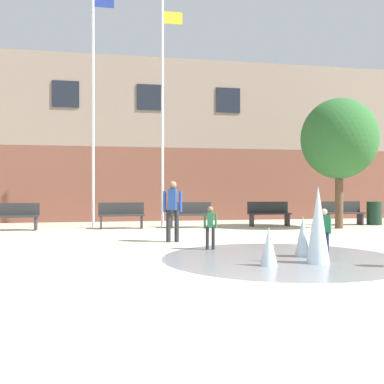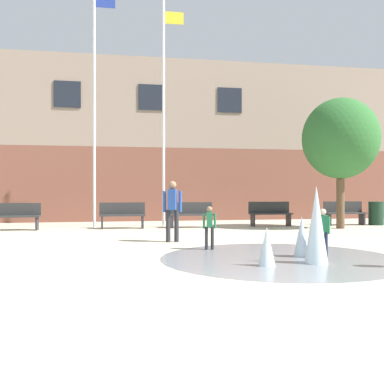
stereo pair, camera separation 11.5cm
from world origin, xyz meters
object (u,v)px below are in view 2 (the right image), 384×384
object	(u,v)px
park_bench_center	(122,215)
trash_can	(376,213)
park_bench_left_of_flagpoles	(16,216)
park_bench_near_trashcan	(270,213)
park_bench_far_right	(344,213)
adult_near_bench	(172,206)
park_bench_under_right_flagpole	(191,214)
street_tree_near_building	(341,139)
flagpole_left	(95,99)
child_with_pink_shirt	(323,229)
flagpole_right	(164,107)
child_running	(209,224)

from	to	relation	value
park_bench_center	trash_can	size ratio (longest dim) A/B	1.78
park_bench_left_of_flagpoles	park_bench_center	world-z (taller)	same
park_bench_near_trashcan	park_bench_far_right	distance (m)	2.97
park_bench_left_of_flagpoles	adult_near_bench	xyz separation A→B (m)	(4.73, -4.28, 0.45)
park_bench_left_of_flagpoles	park_bench_under_right_flagpole	bearing A→B (deg)	0.06
park_bench_far_right	trash_can	bearing A→B (deg)	-6.41
park_bench_under_right_flagpole	adult_near_bench	distance (m)	4.50
trash_can	street_tree_near_building	world-z (taller)	street_tree_near_building
flagpole_left	park_bench_left_of_flagpoles	bearing A→B (deg)	-165.05
child_with_pink_shirt	flagpole_right	size ratio (longest dim) A/B	0.12
park_bench_left_of_flagpoles	adult_near_bench	distance (m)	6.40
child_with_pink_shirt	street_tree_near_building	distance (m)	7.77
adult_near_bench	child_with_pink_shirt	distance (m)	4.19
trash_can	park_bench_near_trashcan	bearing A→B (deg)	177.00
park_bench_under_right_flagpole	park_bench_near_trashcan	bearing A→B (deg)	2.02
flagpole_left	child_with_pink_shirt	bearing A→B (deg)	-60.36
park_bench_center	trash_can	world-z (taller)	park_bench_center
child_with_pink_shirt	trash_can	world-z (taller)	child_with_pink_shirt
flagpole_left	trash_can	distance (m)	11.48
child_with_pink_shirt	park_bench_under_right_flagpole	bearing A→B (deg)	-52.86
park_bench_center	park_bench_near_trashcan	world-z (taller)	same
park_bench_near_trashcan	child_running	world-z (taller)	child_running
park_bench_near_trashcan	flagpole_left	size ratio (longest dim) A/B	0.18
park_bench_center	street_tree_near_building	size ratio (longest dim) A/B	0.35
park_bench_under_right_flagpole	park_bench_far_right	bearing A→B (deg)	0.25
child_running	street_tree_near_building	size ratio (longest dim) A/B	0.22
park_bench_under_right_flagpole	flagpole_left	size ratio (longest dim) A/B	0.18
park_bench_under_right_flagpole	child_running	distance (m)	5.96
flagpole_right	park_bench_far_right	bearing A→B (deg)	-5.48
adult_near_bench	flagpole_left	distance (m)	6.57
street_tree_near_building	park_bench_left_of_flagpoles	bearing A→B (deg)	173.29
child_running	park_bench_far_right	bearing A→B (deg)	144.67
flagpole_left	trash_can	world-z (taller)	flagpole_left
child_with_pink_shirt	adult_near_bench	bearing A→B (deg)	-24.64
child_with_pink_shirt	park_bench_left_of_flagpoles	bearing A→B (deg)	-18.67
child_running	flagpole_left	size ratio (longest dim) A/B	0.11
child_with_pink_shirt	park_bench_center	bearing A→B (deg)	-36.53
park_bench_near_trashcan	street_tree_near_building	distance (m)	3.67
flagpole_right	street_tree_near_building	distance (m)	6.44
park_bench_center	park_bench_under_right_flagpole	bearing A→B (deg)	-1.63
park_bench_under_right_flagpole	flagpole_right	bearing A→B (deg)	142.16
adult_near_bench	flagpole_left	size ratio (longest dim) A/B	0.18
park_bench_near_trashcan	street_tree_near_building	world-z (taller)	street_tree_near_building
park_bench_under_right_flagpole	trash_can	world-z (taller)	park_bench_under_right_flagpole
flagpole_left	flagpole_right	xyz separation A→B (m)	(2.52, -0.00, -0.22)
park_bench_center	street_tree_near_building	world-z (taller)	street_tree_near_building
park_bench_center	child_running	xyz separation A→B (m)	(1.80, -6.00, 0.10)
park_bench_far_right	street_tree_near_building	distance (m)	3.12
park_bench_left_of_flagpoles	park_bench_center	size ratio (longest dim) A/B	1.00
street_tree_near_building	park_bench_under_right_flagpole	bearing A→B (deg)	165.59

